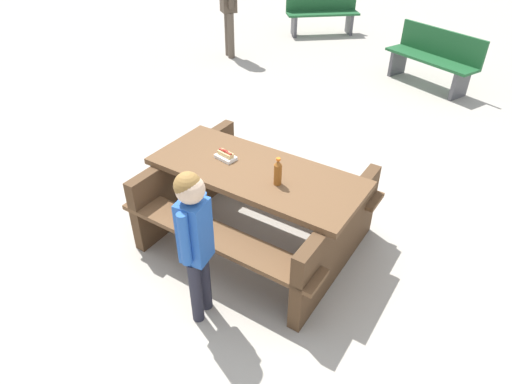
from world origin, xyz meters
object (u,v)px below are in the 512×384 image
(park_bench_mid, at_px, (322,12))
(soda_bottle, at_px, (278,172))
(picnic_table, at_px, (256,200))
(hotdog_tray, at_px, (226,156))
(park_bench_near, at_px, (433,57))
(child_in_coat, at_px, (194,231))

(park_bench_mid, bearing_deg, soda_bottle, 121.42)
(picnic_table, distance_m, hotdog_tray, 0.46)
(soda_bottle, relative_size, hotdog_tray, 1.28)
(soda_bottle, height_order, park_bench_mid, soda_bottle)
(picnic_table, distance_m, park_bench_near, 4.67)
(picnic_table, xyz_separation_m, park_bench_mid, (3.37, -5.91, 0.00))
(hotdog_tray, relative_size, park_bench_mid, 0.13)
(soda_bottle, distance_m, park_bench_mid, 6.99)
(park_bench_near, bearing_deg, picnic_table, 95.07)
(picnic_table, bearing_deg, park_bench_near, -84.93)
(picnic_table, xyz_separation_m, child_in_coat, (-0.25, 0.90, 0.36))
(soda_bottle, relative_size, park_bench_near, 0.15)
(hotdog_tray, bearing_deg, park_bench_near, -88.76)
(park_bench_near, height_order, park_bench_mid, same)
(hotdog_tray, height_order, child_in_coat, child_in_coat)
(hotdog_tray, height_order, park_bench_mid, park_bench_mid)
(child_in_coat, bearing_deg, park_bench_near, -83.15)
(picnic_table, distance_m, soda_bottle, 0.49)
(child_in_coat, height_order, park_bench_mid, child_in_coat)
(park_bench_mid, bearing_deg, child_in_coat, 118.03)
(picnic_table, distance_m, park_bench_mid, 6.81)
(picnic_table, height_order, park_bench_near, park_bench_near)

